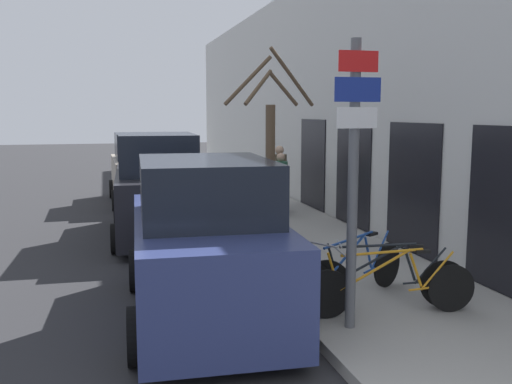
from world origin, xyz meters
The scene contains 13 objects.
ground_plane centered at (0.00, 11.20, 0.00)m, with size 80.00×80.00×0.00m, color #28282B.
sidewalk_curb centered at (2.60, 14.00, 0.07)m, with size 3.20×32.00×0.15m.
building_facade centered at (4.35, 13.89, 3.22)m, with size 0.23×32.00×6.50m.
signpost centered at (1.51, 4.15, 2.05)m, with size 0.58×0.15×3.51m.
bicycle_0 centered at (2.19, 4.41, 0.53)m, with size 2.34×0.45×0.89m.
bicycle_1 centered at (2.28, 4.73, 0.54)m, with size 2.18×0.71×0.90m.
bicycle_2 centered at (1.98, 5.09, 0.55)m, with size 2.11×1.28×0.94m.
parked_car_0 centered at (-0.10, 5.35, 1.01)m, with size 2.23×4.49×2.20m.
parked_car_1 centered at (-0.26, 10.68, 1.06)m, with size 2.14×4.63×2.34m.
parked_car_2 centered at (-0.23, 15.77, 0.99)m, with size 2.10×4.13×2.17m.
pedestrian_near centered at (2.98, 11.81, 1.09)m, with size 0.42×0.36×1.62m.
pedestrian_far centered at (3.15, 12.47, 1.17)m, with size 0.46×0.39×1.77m.
street_tree centered at (1.66, 8.21, 1.92)m, with size 1.92×0.92×3.86m.
Camera 1 is at (-1.36, -2.12, 2.80)m, focal length 40.00 mm.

